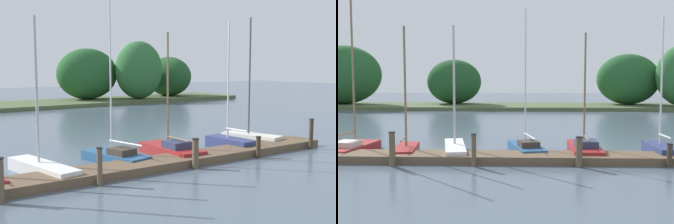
% 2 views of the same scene
% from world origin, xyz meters
% --- Properties ---
extents(dock_pier, '(21.69, 1.80, 0.35)m').
position_xyz_m(dock_pier, '(0.00, 11.67, 0.17)').
color(dock_pier, brown).
rests_on(dock_pier, ground).
extents(sailboat_2, '(1.67, 4.48, 6.27)m').
position_xyz_m(sailboat_2, '(-3.42, 13.27, 0.35)').
color(sailboat_2, white).
rests_on(sailboat_2, ground).
extents(sailboat_3, '(1.96, 3.82, 7.14)m').
position_xyz_m(sailboat_3, '(0.07, 13.65, 0.32)').
color(sailboat_3, '#285684').
rests_on(sailboat_3, ground).
extents(sailboat_4, '(1.41, 4.15, 5.90)m').
position_xyz_m(sailboat_4, '(2.91, 13.30, 0.34)').
color(sailboat_4, maroon).
rests_on(sailboat_4, ground).
extents(sailboat_5, '(1.12, 3.05, 6.58)m').
position_xyz_m(sailboat_5, '(6.45, 13.03, 0.37)').
color(sailboat_5, navy).
rests_on(sailboat_5, ground).
extents(sailboat_6, '(1.79, 3.62, 6.93)m').
position_xyz_m(sailboat_6, '(8.64, 13.64, 0.35)').
color(sailboat_6, silver).
rests_on(sailboat_6, ground).
extents(mooring_piling_1, '(0.29, 0.29, 1.49)m').
position_xyz_m(mooring_piling_1, '(-5.65, 10.45, 0.75)').
color(mooring_piling_1, brown).
rests_on(mooring_piling_1, ground).
extents(mooring_piling_2, '(0.23, 0.23, 1.42)m').
position_xyz_m(mooring_piling_2, '(-2.17, 10.52, 0.72)').
color(mooring_piling_2, brown).
rests_on(mooring_piling_2, ground).
extents(mooring_piling_3, '(0.31, 0.31, 1.30)m').
position_xyz_m(mooring_piling_3, '(2.29, 10.58, 0.66)').
color(mooring_piling_3, brown).
rests_on(mooring_piling_3, ground).
extents(mooring_piling_4, '(0.26, 0.26, 1.03)m').
position_xyz_m(mooring_piling_4, '(6.07, 10.59, 0.52)').
color(mooring_piling_4, '#3D3323').
rests_on(mooring_piling_4, ground).
extents(mooring_piling_5, '(0.25, 0.25, 1.58)m').
position_xyz_m(mooring_piling_5, '(9.92, 10.54, 0.80)').
color(mooring_piling_5, '#3D3323').
rests_on(mooring_piling_5, ground).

